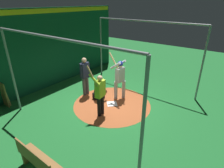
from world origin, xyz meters
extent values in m
plane|color=#1E6B2D|center=(0.00, 0.00, 0.00)|extent=(25.05, 25.05, 0.00)
cylinder|color=#AD562D|center=(0.00, 0.00, 0.00)|extent=(3.28, 3.28, 0.01)
cube|color=white|center=(0.00, 0.00, 0.01)|extent=(0.59, 0.59, 0.01)
cylinder|color=#B3B3B7|center=(0.06, 0.79, 0.41)|extent=(0.15, 0.15, 0.83)
cylinder|color=#B3B3B7|center=(-0.18, 0.52, 0.41)|extent=(0.15, 0.15, 0.83)
cube|color=silver|center=(-0.06, 0.65, 1.14)|extent=(0.22, 0.44, 0.62)
cylinder|color=silver|center=(-0.16, 0.85, 1.58)|extent=(0.50, 0.09, 0.39)
cylinder|color=silver|center=(-0.16, 0.46, 1.58)|extent=(0.50, 0.09, 0.39)
sphere|color=beige|center=(-0.06, 0.65, 1.57)|extent=(0.21, 0.21, 0.21)
sphere|color=navy|center=(-0.06, 0.65, 1.63)|extent=(0.24, 0.24, 0.24)
cylinder|color=tan|center=(-0.28, 0.52, 1.73)|extent=(0.54, 0.06, 0.73)
cube|color=black|center=(-0.79, 0.04, 0.15)|extent=(0.40, 0.40, 0.29)
cube|color=black|center=(-0.75, 0.04, 0.51)|extent=(0.31, 0.40, 0.48)
sphere|color=brown|center=(-0.73, 0.04, 0.84)|extent=(0.22, 0.22, 0.22)
cube|color=gray|center=(-0.63, 0.04, 0.84)|extent=(0.03, 0.20, 0.20)
ellipsoid|color=brown|center=(-0.47, 0.10, 0.39)|extent=(0.12, 0.28, 0.22)
cylinder|color=#4C4C51|center=(-1.54, 0.10, 0.43)|extent=(0.15, 0.15, 0.87)
cylinder|color=#4C4C51|center=(-1.54, -0.10, 0.43)|extent=(0.15, 0.15, 0.87)
cube|color=#1E2338|center=(-1.54, 0.00, 1.21)|extent=(0.22, 0.42, 0.69)
cylinder|color=#1E2338|center=(-1.54, 0.20, 1.26)|extent=(0.09, 0.09, 0.58)
cylinder|color=#1E2338|center=(-1.54, -0.21, 1.26)|extent=(0.09, 0.09, 0.58)
sphere|color=tan|center=(-1.54, 0.00, 1.68)|extent=(0.22, 0.22, 0.22)
cylinder|color=black|center=(0.10, -0.78, 0.40)|extent=(0.15, 0.15, 0.79)
cylinder|color=black|center=(0.13, -0.98, 0.40)|extent=(0.15, 0.15, 0.79)
cube|color=#A6CB2A|center=(0.12, -0.88, 1.10)|extent=(0.27, 0.44, 0.63)
cylinder|color=#A6CB2A|center=(0.09, -0.68, 1.15)|extent=(0.09, 0.09, 0.53)
cylinder|color=#A6CB2A|center=(0.04, -1.09, 1.52)|extent=(0.47, 0.14, 0.41)
sphere|color=tan|center=(0.12, -0.88, 1.53)|extent=(0.20, 0.20, 0.20)
cylinder|color=tan|center=(-0.04, -1.10, 1.64)|extent=(0.47, 0.11, 0.74)
cube|color=#0F472D|center=(-3.79, 0.00, 1.89)|extent=(0.20, 9.05, 3.78)
cube|color=yellow|center=(-3.68, 0.00, 3.63)|extent=(0.03, 8.87, 0.20)
cylinder|color=gray|center=(-2.74, -2.58, 1.60)|extent=(0.08, 0.08, 3.20)
cylinder|color=gray|center=(2.74, -2.58, 1.60)|extent=(0.08, 0.08, 3.20)
cylinder|color=gray|center=(-2.74, 2.58, 1.60)|extent=(0.08, 0.08, 3.20)
cylinder|color=gray|center=(2.74, 2.58, 1.60)|extent=(0.08, 0.08, 3.20)
cylinder|color=gray|center=(0.00, -2.58, 3.20)|extent=(5.49, 0.07, 0.07)
cylinder|color=gray|center=(0.00, 2.58, 3.20)|extent=(5.49, 0.07, 0.07)
cube|color=olive|center=(-3.54, -2.79, 0.53)|extent=(0.58, 0.04, 1.05)
cylinder|color=olive|center=(-3.73, -2.73, 0.41)|extent=(0.06, 0.13, 0.81)
cylinder|color=tan|center=(-3.61, -2.73, 0.41)|extent=(0.06, 0.12, 0.82)
cylinder|color=tan|center=(-3.49, -2.73, 0.43)|extent=(0.06, 0.20, 0.85)
cylinder|color=tan|center=(-3.37, -2.73, 0.43)|extent=(0.06, 0.16, 0.86)
cube|color=olive|center=(0.61, -3.82, 0.42)|extent=(1.46, 0.36, 0.05)
cube|color=olive|center=(0.61, -3.98, 0.65)|extent=(1.46, 0.04, 0.40)
cube|color=olive|center=(0.00, -3.82, 0.20)|extent=(0.08, 0.32, 0.40)
camera|label=1|loc=(4.09, -5.43, 4.05)|focal=29.33mm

